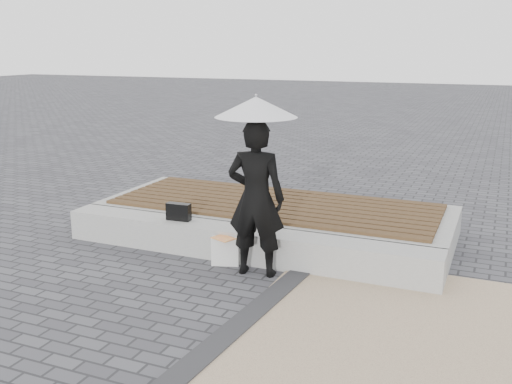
{
  "coord_description": "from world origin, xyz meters",
  "views": [
    {
      "loc": [
        2.96,
        -4.8,
        2.63
      ],
      "look_at": [
        0.39,
        1.2,
        1.0
      ],
      "focal_mm": 41.07,
      "sensor_mm": 36.0,
      "label": 1
    }
  ],
  "objects_px": {
    "handbag": "(179,212)",
    "woman": "(256,199)",
    "parasol": "(256,107)",
    "seating_ledge": "(240,243)",
    "canvas_tote": "(225,251)"
  },
  "relations": [
    {
      "from": "seating_ledge",
      "to": "parasol",
      "type": "height_order",
      "value": "parasol"
    },
    {
      "from": "canvas_tote",
      "to": "handbag",
      "type": "bearing_deg",
      "value": 143.34
    },
    {
      "from": "handbag",
      "to": "canvas_tote",
      "type": "height_order",
      "value": "handbag"
    },
    {
      "from": "seating_ledge",
      "to": "woman",
      "type": "xyz_separation_m",
      "value": [
        0.39,
        -0.4,
        0.72
      ]
    },
    {
      "from": "handbag",
      "to": "seating_ledge",
      "type": "bearing_deg",
      "value": -3.75
    },
    {
      "from": "woman",
      "to": "parasol",
      "type": "bearing_deg",
      "value": 180.0
    },
    {
      "from": "seating_ledge",
      "to": "canvas_tote",
      "type": "bearing_deg",
      "value": -104.98
    },
    {
      "from": "woman",
      "to": "handbag",
      "type": "distance_m",
      "value": 1.4
    },
    {
      "from": "handbag",
      "to": "parasol",
      "type": "bearing_deg",
      "value": -21.08
    },
    {
      "from": "handbag",
      "to": "woman",
      "type": "bearing_deg",
      "value": -21.08
    },
    {
      "from": "seating_ledge",
      "to": "parasol",
      "type": "xyz_separation_m",
      "value": [
        0.39,
        -0.4,
        1.77
      ]
    },
    {
      "from": "woman",
      "to": "canvas_tote",
      "type": "relative_size",
      "value": 5.21
    },
    {
      "from": "handbag",
      "to": "canvas_tote",
      "type": "relative_size",
      "value": 0.92
    },
    {
      "from": "seating_ledge",
      "to": "woman",
      "type": "bearing_deg",
      "value": -45.83
    },
    {
      "from": "seating_ledge",
      "to": "canvas_tote",
      "type": "xyz_separation_m",
      "value": [
        -0.07,
        -0.28,
        -0.02
      ]
    }
  ]
}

